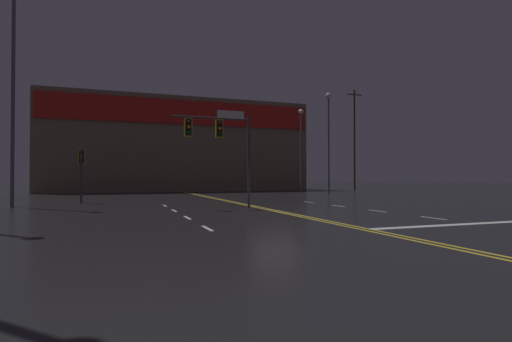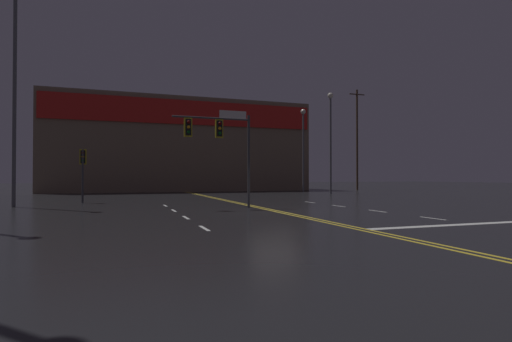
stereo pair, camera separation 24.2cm
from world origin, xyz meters
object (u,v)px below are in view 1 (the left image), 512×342
streetlight_near_left (301,139)px  streetlight_far_left (329,130)px  traffic_signal_median (218,136)px  streetlight_near_right (13,69)px  traffic_signal_corner_northwest (81,163)px

streetlight_near_left → streetlight_far_left: streetlight_far_left is taller
traffic_signal_median → streetlight_near_right: bearing=155.9°
traffic_signal_corner_northwest → streetlight_far_left: (22.07, 6.77, 3.80)m
traffic_signal_corner_northwest → streetlight_near_right: size_ratio=0.28×
streetlight_near_left → streetlight_far_left: (0.41, -5.28, 0.45)m
streetlight_near_right → streetlight_far_left: bearing=20.4°
traffic_signal_median → streetlight_far_left: bearing=43.3°
traffic_signal_corner_northwest → traffic_signal_median: bearing=-46.0°
streetlight_far_left → streetlight_near_left: bearing=94.4°
traffic_signal_median → traffic_signal_corner_northwest: bearing=134.0°
traffic_signal_corner_northwest → streetlight_near_left: streetlight_near_left is taller
traffic_signal_corner_northwest → streetlight_near_right: bearing=-141.0°
streetlight_near_right → streetlight_far_left: (25.39, 9.46, -1.26)m
traffic_signal_median → streetlight_far_left: size_ratio=0.50×
streetlight_near_right → streetlight_far_left: streetlight_near_right is taller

